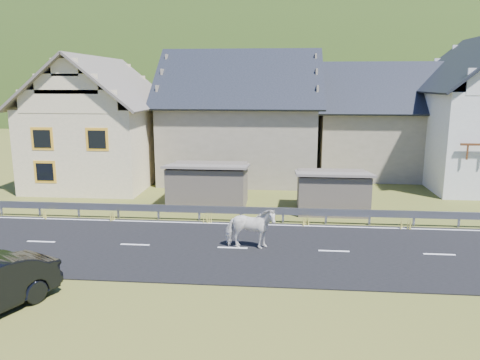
# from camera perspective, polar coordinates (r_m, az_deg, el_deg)

# --- Properties ---
(ground) EXTENTS (160.00, 160.00, 0.00)m
(ground) POSITION_cam_1_polar(r_m,az_deg,el_deg) (18.89, -0.92, -8.38)
(ground) COLOR #44501C
(ground) RESTS_ON ground
(road) EXTENTS (60.00, 7.00, 0.04)m
(road) POSITION_cam_1_polar(r_m,az_deg,el_deg) (18.88, -0.92, -8.32)
(road) COLOR black
(road) RESTS_ON ground
(lane_markings) EXTENTS (60.00, 6.60, 0.01)m
(lane_markings) POSITION_cam_1_polar(r_m,az_deg,el_deg) (18.87, -0.92, -8.25)
(lane_markings) COLOR silver
(lane_markings) RESTS_ON road
(guardrail) EXTENTS (28.10, 0.09, 0.75)m
(guardrail) POSITION_cam_1_polar(r_m,az_deg,el_deg) (22.20, 0.10, -3.74)
(guardrail) COLOR #93969B
(guardrail) RESTS_ON ground
(shed_left) EXTENTS (4.30, 3.30, 2.40)m
(shed_left) POSITION_cam_1_polar(r_m,az_deg,el_deg) (25.03, -3.88, -0.71)
(shed_left) COLOR #6B6051
(shed_left) RESTS_ON ground
(shed_right) EXTENTS (3.80, 2.90, 2.20)m
(shed_right) POSITION_cam_1_polar(r_m,az_deg,el_deg) (24.39, 11.19, -1.48)
(shed_right) COLOR #6B6051
(shed_right) RESTS_ON ground
(house_cream) EXTENTS (7.80, 9.80, 8.30)m
(house_cream) POSITION_cam_1_polar(r_m,az_deg,el_deg) (32.00, -16.78, 7.46)
(house_cream) COLOR beige
(house_cream) RESTS_ON ground
(house_stone_a) EXTENTS (10.80, 9.80, 8.90)m
(house_stone_a) POSITION_cam_1_polar(r_m,az_deg,el_deg) (32.80, 0.14, 8.54)
(house_stone_a) COLOR gray
(house_stone_a) RESTS_ON ground
(house_stone_b) EXTENTS (9.80, 8.80, 8.10)m
(house_stone_b) POSITION_cam_1_polar(r_m,az_deg,el_deg) (35.41, 16.94, 7.63)
(house_stone_b) COLOR gray
(house_stone_b) RESTS_ON ground
(mountain) EXTENTS (440.00, 280.00, 260.00)m
(mountain) POSITION_cam_1_polar(r_m,az_deg,el_deg) (199.41, 6.12, 4.14)
(mountain) COLOR #233C11
(mountain) RESTS_ON ground
(conifer_patch) EXTENTS (76.00, 50.00, 28.00)m
(conifer_patch) POSITION_cam_1_polar(r_m,az_deg,el_deg) (139.74, -19.14, 11.00)
(conifer_patch) COLOR black
(conifer_patch) RESTS_ON ground
(horse) EXTENTS (0.91, 2.00, 1.69)m
(horse) POSITION_cam_1_polar(r_m,az_deg,el_deg) (18.53, 1.24, -5.89)
(horse) COLOR white
(horse) RESTS_ON road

